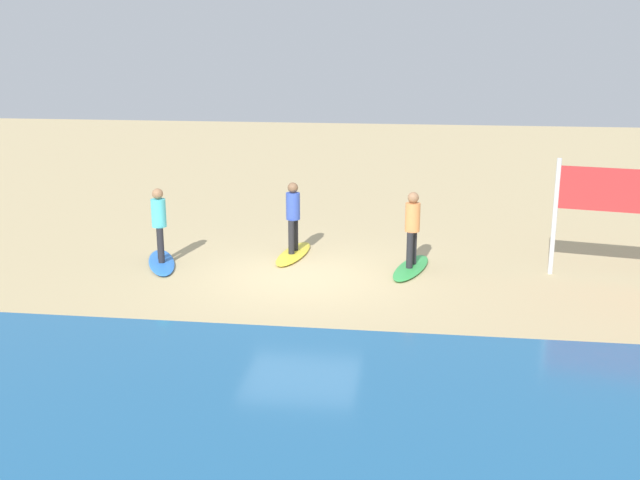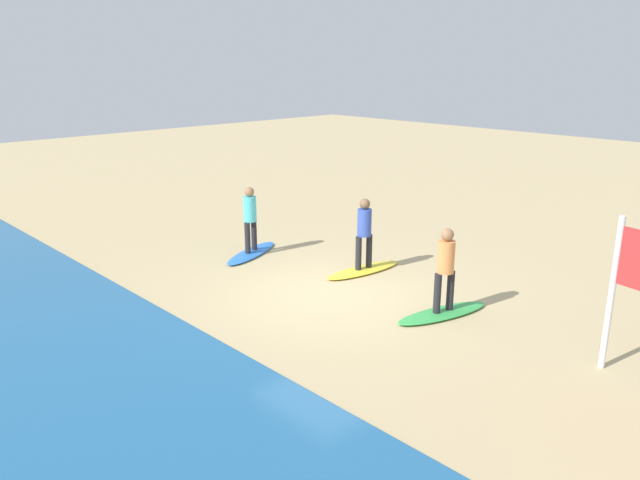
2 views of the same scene
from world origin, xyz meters
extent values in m
plane|color=tan|center=(0.00, 0.00, 0.00)|extent=(60.00, 60.00, 0.00)
ellipsoid|color=green|center=(-2.31, -0.81, 0.04)|extent=(1.05, 2.17, 0.09)
cylinder|color=#232328|center=(-2.27, -0.65, 0.48)|extent=(0.14, 0.14, 0.78)
cylinder|color=#232328|center=(-2.35, -0.96, 0.48)|extent=(0.14, 0.14, 0.78)
cylinder|color=#E58C4C|center=(-2.31, -0.81, 1.18)|extent=(0.32, 0.32, 0.62)
sphere|color=#9E704C|center=(-2.31, -0.81, 1.61)|extent=(0.24, 0.24, 0.24)
ellipsoid|color=yellow|center=(0.43, -1.55, 0.04)|extent=(0.80, 2.15, 0.09)
cylinder|color=#232328|center=(0.45, -1.39, 0.48)|extent=(0.14, 0.14, 0.78)
cylinder|color=#232328|center=(0.41, -1.71, 0.48)|extent=(0.14, 0.14, 0.78)
cylinder|color=#334CAD|center=(0.43, -1.55, 1.18)|extent=(0.32, 0.32, 0.62)
sphere|color=brown|center=(0.43, -1.55, 1.61)|extent=(0.24, 0.24, 0.24)
ellipsoid|color=blue|center=(3.24, -0.47, 0.04)|extent=(1.31, 2.16, 0.09)
cylinder|color=#232328|center=(3.18, -0.32, 0.48)|extent=(0.14, 0.14, 0.78)
cylinder|color=#232328|center=(3.30, -0.62, 0.48)|extent=(0.14, 0.14, 0.78)
cylinder|color=#4CC6D1|center=(3.24, -0.47, 1.18)|extent=(0.32, 0.32, 0.62)
sphere|color=#9E704C|center=(3.24, -0.47, 1.61)|extent=(0.24, 0.24, 0.24)
cylinder|color=silver|center=(-5.28, -0.92, 1.25)|extent=(0.10, 0.10, 2.50)
camera|label=1|loc=(-2.42, 14.89, 4.87)|focal=41.86mm
camera|label=2|loc=(-8.54, 8.41, 4.75)|focal=34.42mm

